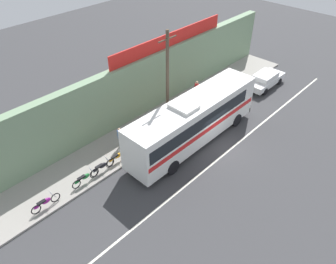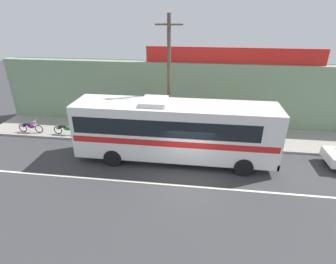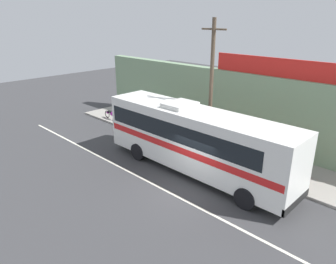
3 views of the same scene
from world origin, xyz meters
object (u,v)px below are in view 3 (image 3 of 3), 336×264
motorcycle_orange (111,114)px  pedestrian_far_right (179,123)px  motorcycle_red (145,126)px  motorcycle_blue (133,122)px  intercity_bus (194,137)px  pedestrian_near_shop (308,159)px  utility_pole (211,89)px  motorcycle_purple (157,130)px

motorcycle_orange → pedestrian_far_right: (6.60, 1.08, 0.54)m
motorcycle_red → motorcycle_blue: size_ratio=0.94×
pedestrian_far_right → motorcycle_blue: bearing=-164.1°
intercity_bus → pedestrian_far_right: (-4.09, 3.26, -0.96)m
intercity_bus → motorcycle_orange: 11.01m
pedestrian_near_shop → motorcycle_blue: bearing=-173.7°
utility_pole → pedestrian_far_right: bearing=160.6°
motorcycle_purple → pedestrian_far_right: size_ratio=1.14×
intercity_bus → motorcycle_blue: bearing=164.7°
intercity_bus → pedestrian_far_right: intercity_bus is taller
pedestrian_near_shop → pedestrian_far_right: pedestrian_near_shop is taller
motorcycle_red → intercity_bus: bearing=-18.5°
motorcycle_red → pedestrian_near_shop: pedestrian_near_shop is taller
motorcycle_orange → pedestrian_near_shop: bearing=5.1°
pedestrian_near_shop → pedestrian_far_right: bearing=-178.0°
utility_pole → pedestrian_near_shop: 6.38m
motorcycle_purple → pedestrian_far_right: 1.64m
motorcycle_orange → motorcycle_red: bearing=0.2°
motorcycle_blue → pedestrian_near_shop: size_ratio=1.13×
pedestrian_near_shop → motorcycle_orange: bearing=-174.9°
motorcycle_orange → pedestrian_near_shop: size_ratio=1.10×
motorcycle_orange → motorcycle_blue: bearing=-0.2°
motorcycle_purple → motorcycle_blue: bearing=-178.9°
utility_pole → pedestrian_near_shop: utility_pole is taller
motorcycle_purple → motorcycle_orange: (-5.45, -0.04, 0.00)m
motorcycle_blue → pedestrian_far_right: pedestrian_far_right is taller
motorcycle_blue → motorcycle_orange: bearing=179.8°
intercity_bus → motorcycle_red: intercity_bus is taller
motorcycle_blue → motorcycle_orange: (-2.75, 0.01, 0.00)m
motorcycle_purple → motorcycle_orange: 5.45m
intercity_bus → pedestrian_near_shop: 6.07m
motorcycle_blue → motorcycle_purple: size_ratio=1.02×
intercity_bus → motorcycle_purple: bearing=157.0°
utility_pole → motorcycle_blue: size_ratio=4.13×
intercity_bus → motorcycle_blue: size_ratio=5.96×
intercity_bus → motorcycle_purple: size_ratio=6.09×
motorcycle_red → motorcycle_blue: (-1.36, -0.03, 0.00)m
motorcycle_blue → pedestrian_near_shop: bearing=6.3°
intercity_bus → utility_pole: size_ratio=1.44×
motorcycle_orange → pedestrian_near_shop: pedestrian_near_shop is taller
intercity_bus → pedestrian_near_shop: bearing=36.6°
motorcycle_red → motorcycle_blue: bearing=-178.9°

